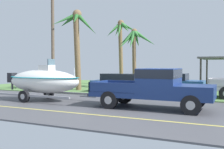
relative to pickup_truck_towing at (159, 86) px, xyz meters
The scene contains 9 objects.
ground 7.79m from the pickup_truck_towing, 91.18° to the left, with size 36.00×22.00×0.11m.
pickup_truck_towing is the anchor object (origin of this frame).
boat_on_trailer 6.56m from the pickup_truck_towing, behind, with size 5.82×2.29×2.32m.
parked_sedan_near 6.90m from the pickup_truck_towing, 126.00° to the left, with size 4.57×1.86×1.38m.
parked_sedan_far 7.67m from the pickup_truck_towing, 97.64° to the left, with size 4.38×1.91×1.38m.
palm_tree_near_left 10.37m from the pickup_truck_towing, 116.46° to the left, with size 3.26×3.04×5.02m.
palm_tree_near_right 14.48m from the pickup_truck_towing, 120.13° to the left, with size 2.97×3.01×6.40m.
palm_tree_mid 10.20m from the pickup_truck_towing, 145.29° to the left, with size 2.94×3.39×6.21m.
utility_pole 10.86m from the pickup_truck_towing, 154.73° to the left, with size 0.24×1.80×8.80m.
Camera 1 is at (3.25, -10.93, 1.99)m, focal length 42.06 mm.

